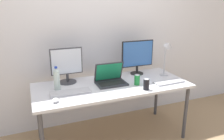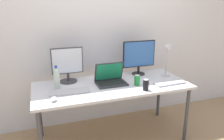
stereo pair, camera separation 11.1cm
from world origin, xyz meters
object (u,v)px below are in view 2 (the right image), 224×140
at_px(monitor_center, 139,56).
at_px(monitor_left, 67,64).
at_px(water_bottle, 57,78).
at_px(desk_lamp, 169,52).
at_px(laptop_silver, 111,79).
at_px(keyboard_aux, 170,83).
at_px(keyboard_main, 70,91).
at_px(soda_can_by_laptop, 146,85).
at_px(soda_can_near_keyboard, 137,80).
at_px(mouse_by_keyboard, 54,99).
at_px(work_desk, 112,89).

bearing_deg(monitor_center, monitor_left, 179.55).
xyz_separation_m(water_bottle, desk_lamp, (1.41, -0.05, 0.21)).
bearing_deg(monitor_center, desk_lamp, -35.91).
xyz_separation_m(laptop_silver, keyboard_aux, (0.67, -0.24, -0.05)).
bearing_deg(keyboard_main, soda_can_by_laptop, -12.36).
distance_m(monitor_center, soda_can_near_keyboard, 0.47).
bearing_deg(keyboard_aux, desk_lamp, 60.72).
height_order(monitor_center, soda_can_near_keyboard, monitor_center).
height_order(laptop_silver, soda_can_near_keyboard, laptop_silver).
height_order(water_bottle, soda_can_near_keyboard, water_bottle).
xyz_separation_m(mouse_by_keyboard, soda_can_near_keyboard, (0.97, 0.13, 0.04)).
bearing_deg(monitor_left, soda_can_by_laptop, -35.39).
xyz_separation_m(laptop_silver, soda_can_by_laptop, (0.30, -0.33, 0.00)).
bearing_deg(work_desk, desk_lamp, 1.96).
bearing_deg(keyboard_main, desk_lamp, 6.97).
bearing_deg(soda_can_near_keyboard, mouse_by_keyboard, -172.38).
xyz_separation_m(work_desk, monitor_left, (-0.48, 0.26, 0.28)).
bearing_deg(water_bottle, desk_lamp, -1.92).
height_order(keyboard_aux, soda_can_by_laptop, soda_can_by_laptop).
bearing_deg(work_desk, keyboard_main, -170.94).
xyz_separation_m(keyboard_aux, mouse_by_keyboard, (-1.36, -0.05, 0.01)).
bearing_deg(mouse_by_keyboard, laptop_silver, 38.36).
height_order(monitor_center, mouse_by_keyboard, monitor_center).
relative_size(work_desk, water_bottle, 6.81).
relative_size(monitor_left, soda_can_near_keyboard, 3.41).
relative_size(work_desk, mouse_by_keyboard, 19.85).
xyz_separation_m(monitor_center, keyboard_main, (-0.99, -0.34, -0.25)).
bearing_deg(desk_lamp, water_bottle, 178.08).
bearing_deg(keyboard_aux, monitor_center, 110.31).
relative_size(monitor_center, mouse_by_keyboard, 4.97).
height_order(keyboard_main, water_bottle, water_bottle).
bearing_deg(mouse_by_keyboard, keyboard_aux, 17.71).
height_order(mouse_by_keyboard, water_bottle, water_bottle).
bearing_deg(monitor_center, mouse_by_keyboard, -156.62).
bearing_deg(keyboard_aux, work_desk, 159.76).
relative_size(water_bottle, soda_can_by_laptop, 2.15).
bearing_deg(desk_lamp, mouse_by_keyboard, -169.34).
bearing_deg(soda_can_by_laptop, monitor_left, 144.61).
bearing_deg(keyboard_main, water_bottle, 128.54).
relative_size(laptop_silver, keyboard_main, 0.82).
xyz_separation_m(monitor_center, desk_lamp, (0.31, -0.23, 0.07)).
relative_size(keyboard_aux, soda_can_near_keyboard, 3.02).
bearing_deg(laptop_silver, work_desk, -79.56).
bearing_deg(water_bottle, mouse_by_keyboard, -101.19).
bearing_deg(monitor_left, laptop_silver, -25.23).
relative_size(monitor_left, keyboard_main, 0.98).
bearing_deg(keyboard_main, monitor_center, 20.94).
height_order(monitor_center, laptop_silver, monitor_center).
relative_size(keyboard_main, desk_lamp, 0.90).
distance_m(soda_can_by_laptop, desk_lamp, 0.64).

